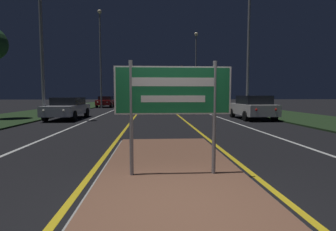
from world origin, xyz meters
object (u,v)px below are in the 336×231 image
object	(u,v)px
car_approaching_0	(68,108)
car_receding_1	(181,102)
car_receding_0	(252,107)
highway_sign	(173,95)
car_receding_2	(191,100)
car_approaching_1	(106,101)
streetlight_right_far	(196,59)
streetlight_left_far	(100,50)
car_receding_3	(183,98)
streetlight_right_near	(249,22)

from	to	relation	value
car_approaching_0	car_receding_1	bearing A→B (deg)	53.66
car_receding_0	car_approaching_0	world-z (taller)	car_receding_0
highway_sign	car_receding_2	distance (m)	36.42
highway_sign	car_approaching_1	xyz separation A→B (m)	(-6.05, 27.86, -0.83)
streetlight_right_far	car_receding_1	xyz separation A→B (m)	(-3.34, -10.09, -6.06)
car_receding_0	car_approaching_0	bearing A→B (deg)	175.72
highway_sign	car_receding_2	size ratio (longest dim) A/B	0.50
car_receding_0	car_approaching_1	xyz separation A→B (m)	(-12.02, 16.37, -0.05)
car_receding_2	car_approaching_1	size ratio (longest dim) A/B	1.00
streetlight_left_far	car_receding_2	distance (m)	16.75
streetlight_right_far	car_approaching_1	distance (m)	14.98
car_receding_3	car_approaching_1	bearing A→B (deg)	-119.32
streetlight_right_far	car_receding_0	xyz separation A→B (m)	(-0.16, -22.58, -6.06)
car_approaching_0	car_approaching_1	distance (m)	15.49
car_receding_1	car_receding_3	distance (m)	25.63
streetlight_left_far	car_approaching_1	size ratio (longest dim) A/B	2.63
car_receding_1	highway_sign	bearing A→B (deg)	-96.65
car_receding_0	car_approaching_0	xyz separation A→B (m)	(-11.72, 0.88, -0.04)
car_receding_0	car_receding_1	bearing A→B (deg)	104.29
car_receding_1	car_receding_2	bearing A→B (deg)	76.25
car_receding_3	highway_sign	bearing A→B (deg)	-96.99
streetlight_right_far	car_receding_1	distance (m)	12.24
car_receding_2	streetlight_left_far	bearing A→B (deg)	-138.97
streetlight_right_near	car_receding_2	distance (m)	22.42
streetlight_left_far	car_approaching_0	distance (m)	14.48
streetlight_left_far	car_approaching_0	bearing A→B (deg)	-88.32
streetlight_right_far	car_receding_0	bearing A→B (deg)	-90.42
car_receding_0	car_receding_2	size ratio (longest dim) A/B	1.01
car_approaching_1	streetlight_right_far	bearing A→B (deg)	27.00
streetlight_left_far	streetlight_right_far	size ratio (longest dim) A/B	1.03
streetlight_left_far	streetlight_right_far	distance (m)	14.89
streetlight_right_near	car_receding_0	xyz separation A→B (m)	(-0.72, -2.89, -6.02)
car_receding_1	car_approaching_0	distance (m)	14.41
streetlight_right_far	car_approaching_0	distance (m)	25.48
car_approaching_1	car_receding_3	bearing A→B (deg)	60.68
streetlight_right_near	highway_sign	bearing A→B (deg)	-114.96
car_receding_3	streetlight_right_near	bearing A→B (deg)	-88.95
car_receding_1	car_receding_3	world-z (taller)	car_receding_1
streetlight_right_near	car_approaching_0	xyz separation A→B (m)	(-12.44, -2.02, -6.06)
streetlight_right_far	car_receding_0	size ratio (longest dim) A/B	2.53
car_receding_1	streetlight_right_far	bearing A→B (deg)	71.66
streetlight_left_far	car_receding_0	size ratio (longest dim) A/B	2.61
highway_sign	streetlight_right_near	distance (m)	16.71
highway_sign	car_receding_2	xyz separation A→B (m)	(5.73, 35.96, -0.81)
streetlight_left_far	streetlight_right_near	bearing A→B (deg)	-41.25
car_receding_2	highway_sign	bearing A→B (deg)	-99.05
car_approaching_1	car_receding_0	bearing A→B (deg)	-53.70
highway_sign	streetlight_right_far	bearing A→B (deg)	79.78
car_receding_1	car_approaching_1	size ratio (longest dim) A/B	1.00
streetlight_right_near	car_receding_2	size ratio (longest dim) A/B	2.38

